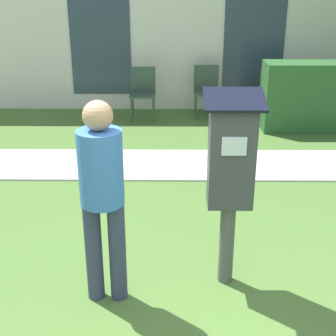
{
  "coord_description": "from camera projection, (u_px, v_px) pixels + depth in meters",
  "views": [
    {
      "loc": [
        -0.08,
        -2.47,
        2.33
      ],
      "look_at": [
        -0.11,
        0.68,
        1.05
      ],
      "focal_mm": 50.0,
      "sensor_mm": 36.0,
      "label": 1
    }
  ],
  "objects": [
    {
      "name": "person_standing",
      "position": [
        102.0,
        189.0,
        3.35
      ],
      "size": [
        0.32,
        0.32,
        1.58
      ],
      "rotation": [
        0.0,
        0.0,
        -0.22
      ],
      "color": "#333851",
      "rests_on": "ground"
    },
    {
      "name": "sidewalk",
      "position": [
        178.0,
        164.0,
        6.29
      ],
      "size": [
        12.0,
        1.1,
        0.02
      ],
      "color": "#B7B2A8",
      "rests_on": "ground"
    },
    {
      "name": "outdoor_chair_right",
      "position": [
        272.0,
        90.0,
        8.11
      ],
      "size": [
        0.44,
        0.44,
        0.9
      ],
      "rotation": [
        0.0,
        0.0,
        0.34
      ],
      "color": "#334738",
      "rests_on": "ground"
    },
    {
      "name": "outdoor_chair_left",
      "position": [
        143.0,
        89.0,
        8.21
      ],
      "size": [
        0.44,
        0.44,
        0.9
      ],
      "rotation": [
        0.0,
        0.0,
        0.33
      ],
      "color": "#334738",
      "rests_on": "ground"
    },
    {
      "name": "building_facade",
      "position": [
        177.0,
        22.0,
        8.5
      ],
      "size": [
        10.0,
        0.26,
        3.2
      ],
      "color": "silver",
      "rests_on": "ground"
    },
    {
      "name": "parking_meter",
      "position": [
        231.0,
        167.0,
        3.51
      ],
      "size": [
        0.44,
        0.31,
        1.59
      ],
      "color": "#4C4C4C",
      "rests_on": "ground"
    },
    {
      "name": "outdoor_chair_middle",
      "position": [
        206.0,
        87.0,
        8.37
      ],
      "size": [
        0.44,
        0.44,
        0.9
      ],
      "rotation": [
        0.0,
        0.0,
        0.1
      ],
      "color": "#334738",
      "rests_on": "ground"
    }
  ]
}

